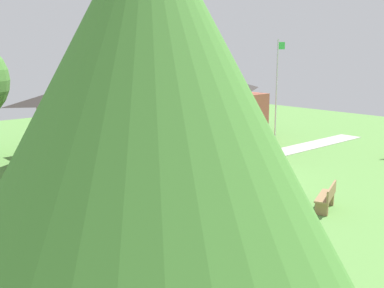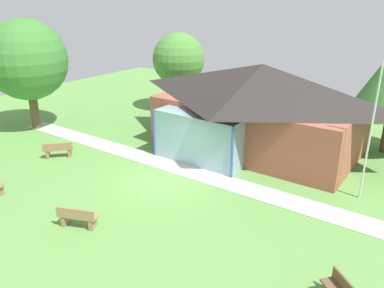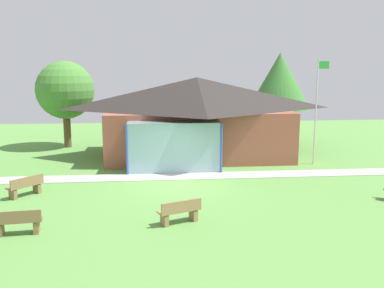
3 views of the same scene
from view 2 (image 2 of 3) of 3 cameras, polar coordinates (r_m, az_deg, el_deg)
ground_plane at (r=17.76m, az=-3.78°, el=-5.53°), size 44.00×44.00×0.00m
pavilion at (r=21.16m, az=9.84°, el=5.63°), size 11.39×8.10×4.66m
footpath at (r=18.77m, az=-1.01°, el=-3.90°), size 24.83×1.39×0.03m
flagpole at (r=16.64m, az=25.34°, el=2.27°), size 0.64×0.08×5.72m
bench_mid_left at (r=21.32m, az=-19.33°, el=-0.88°), size 1.34×1.41×0.84m
bench_front_center at (r=14.83m, az=-16.68°, el=-10.47°), size 1.55×0.98×0.84m
tree_behind_pavilion_left at (r=28.14m, az=-2.01°, el=12.49°), size 3.75×3.75×5.65m
tree_west_hedge at (r=25.77m, az=-23.43°, el=11.42°), size 4.90×4.90×6.84m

